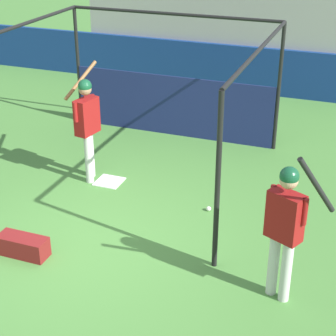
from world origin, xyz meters
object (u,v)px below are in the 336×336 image
object	(u,v)px
player_waiting	(285,222)
equipment_bag	(23,246)
player_batter	(87,120)
baseball	(209,209)

from	to	relation	value
player_waiting	equipment_bag	distance (m)	3.55
player_batter	player_waiting	size ratio (longest dim) A/B	0.95
player_batter	baseball	distance (m)	2.49
player_waiting	baseball	bearing A→B (deg)	154.83
player_batter	player_waiting	world-z (taller)	player_waiting
player_waiting	baseball	distance (m)	2.41
player_waiting	equipment_bag	xyz separation A→B (m)	(-3.41, -0.34, -0.92)
player_batter	baseball	xyz separation A→B (m)	(2.24, -0.35, -1.04)
player_batter	equipment_bag	bearing A→B (deg)	-164.54
baseball	equipment_bag	bearing A→B (deg)	-135.01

